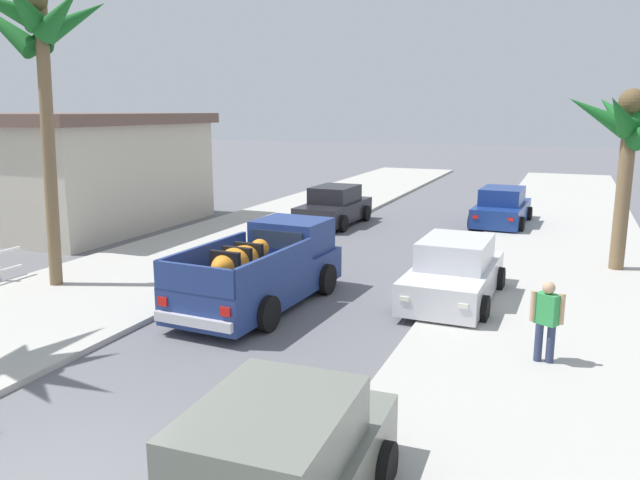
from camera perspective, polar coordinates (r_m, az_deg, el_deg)
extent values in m
cube|color=#B2AFA8|center=(20.38, -10.73, -0.88)|extent=(5.38, 60.00, 0.12)
cube|color=#B2AFA8|center=(17.25, 21.07, -3.82)|extent=(5.38, 60.00, 0.12)
cube|color=silver|center=(19.72, -7.57, -1.23)|extent=(0.16, 60.00, 0.10)
cube|color=silver|center=(17.30, 16.79, -3.51)|extent=(0.16, 60.00, 0.10)
cube|color=navy|center=(14.44, -5.53, -3.80)|extent=(2.19, 5.20, 0.80)
cube|color=navy|center=(15.61, -2.59, 0.45)|extent=(1.80, 1.59, 0.80)
cube|color=#283342|center=(14.95, -3.95, 0.01)|extent=(1.38, 0.13, 0.44)
cube|color=#283342|center=(16.27, -1.35, 1.00)|extent=(1.46, 0.14, 0.48)
cube|color=navy|center=(14.06, -10.56, -1.52)|extent=(0.28, 3.30, 0.56)
cube|color=navy|center=(13.10, -4.07, -2.33)|extent=(0.28, 3.30, 0.56)
cube|color=navy|center=(12.25, -11.58, -3.56)|extent=(1.88, 0.20, 0.56)
cube|color=silver|center=(12.43, -11.67, -7.39)|extent=(1.83, 0.22, 0.20)
cylinder|color=black|center=(16.25, -5.74, -2.83)|extent=(0.30, 0.77, 0.76)
cylinder|color=black|center=(15.36, 0.56, -3.63)|extent=(0.30, 0.77, 0.76)
cylinder|color=black|center=(13.92, -11.96, -5.56)|extent=(0.30, 0.77, 0.76)
cylinder|color=black|center=(12.87, -4.93, -6.78)|extent=(0.30, 0.77, 0.76)
cube|color=red|center=(12.81, -14.35, -5.53)|extent=(0.22, 0.05, 0.18)
cube|color=red|center=(11.94, -8.74, -6.57)|extent=(0.22, 0.05, 0.18)
ellipsoid|color=orange|center=(13.48, -7.65, -1.92)|extent=(0.79, 1.74, 0.60)
sphere|color=orange|center=(14.24, -5.60, -0.79)|extent=(0.44, 0.44, 0.44)
cube|color=black|center=(13.10, -8.76, -2.35)|extent=(0.72, 0.16, 0.61)
cube|color=black|center=(13.48, -7.65, -1.92)|extent=(0.72, 0.16, 0.61)
cube|color=black|center=(13.86, -6.61, -1.50)|extent=(0.72, 0.16, 0.61)
cube|color=navy|center=(25.41, 16.43, 2.45)|extent=(1.94, 4.27, 0.72)
cube|color=navy|center=(25.21, 16.48, 3.94)|extent=(1.61, 2.16, 0.64)
cube|color=#283342|center=(26.17, 16.79, 4.15)|extent=(1.37, 0.14, 0.52)
cube|color=#283342|center=(24.26, 16.15, 3.61)|extent=(1.34, 0.14, 0.50)
cylinder|color=black|center=(26.85, 14.90, 2.55)|extent=(0.25, 0.65, 0.64)
cylinder|color=black|center=(26.61, 18.73, 2.24)|extent=(0.25, 0.65, 0.64)
cylinder|color=black|center=(24.32, 13.85, 1.66)|extent=(0.25, 0.65, 0.64)
cylinder|color=black|center=(24.06, 18.06, 1.31)|extent=(0.25, 0.65, 0.64)
cube|color=red|center=(23.43, 14.15, 2.08)|extent=(0.20, 0.05, 0.12)
cube|color=white|center=(27.55, 15.81, 3.34)|extent=(0.20, 0.05, 0.10)
cube|color=red|center=(23.24, 17.22, 1.83)|extent=(0.20, 0.05, 0.12)
cube|color=white|center=(27.40, 18.36, 3.13)|extent=(0.20, 0.05, 0.10)
cube|color=slate|center=(6.69, -4.53, -17.46)|extent=(1.59, 2.15, 0.64)
cube|color=#283342|center=(7.49, -1.34, -14.22)|extent=(1.34, 0.12, 0.50)
cylinder|color=black|center=(7.87, 5.89, -20.19)|extent=(0.24, 0.65, 0.64)
cylinder|color=black|center=(8.42, -6.71, -17.90)|extent=(0.24, 0.65, 0.64)
cube|color=red|center=(8.45, 5.52, -15.26)|extent=(0.20, 0.05, 0.12)
cube|color=red|center=(8.81, -2.72, -14.01)|extent=(0.20, 0.05, 0.12)
cube|color=black|center=(24.70, 1.29, 2.67)|extent=(1.88, 4.25, 0.72)
cube|color=black|center=(24.70, 1.39, 4.26)|extent=(1.58, 2.14, 0.64)
cube|color=#283342|center=(23.81, 0.50, 3.93)|extent=(1.37, 0.12, 0.52)
cube|color=#283342|center=(25.59, 2.22, 4.48)|extent=(1.34, 0.12, 0.50)
cylinder|color=black|center=(23.22, 2.12, 1.53)|extent=(0.24, 0.65, 0.64)
cylinder|color=black|center=(23.93, -1.90, 1.84)|extent=(0.24, 0.65, 0.64)
cylinder|color=black|center=(25.62, 4.27, 2.49)|extent=(0.24, 0.65, 0.64)
cylinder|color=black|center=(26.27, 0.56, 2.75)|extent=(0.24, 0.65, 0.64)
cube|color=red|center=(26.41, 4.32, 3.48)|extent=(0.20, 0.05, 0.12)
cube|color=white|center=(22.54, 0.69, 1.97)|extent=(0.20, 0.05, 0.10)
cube|color=red|center=(26.86, 1.77, 3.65)|extent=(0.20, 0.05, 0.12)
cube|color=white|center=(23.04, -2.13, 2.18)|extent=(0.20, 0.05, 0.10)
cube|color=silver|center=(15.01, 12.23, -3.67)|extent=(1.85, 4.24, 0.72)
cube|color=silver|center=(14.94, 12.42, -1.06)|extent=(1.56, 2.13, 0.64)
cube|color=#283342|center=(14.02, 11.65, -1.96)|extent=(1.37, 0.11, 0.52)
cube|color=#283342|center=(15.88, 13.10, -0.40)|extent=(1.34, 0.11, 0.50)
cylinder|color=black|center=(13.70, 14.84, -6.25)|extent=(0.23, 0.64, 0.64)
cylinder|color=black|center=(14.05, 7.52, -5.49)|extent=(0.23, 0.64, 0.64)
cylinder|color=black|center=(16.18, 16.25, -3.54)|extent=(0.23, 0.64, 0.64)
cylinder|color=black|center=(16.47, 10.01, -2.96)|extent=(0.23, 0.64, 0.64)
cube|color=red|center=(16.91, 15.76, -1.72)|extent=(0.20, 0.04, 0.12)
cube|color=white|center=(12.89, 13.09, -5.96)|extent=(0.20, 0.04, 0.10)
cube|color=red|center=(17.11, 11.56, -1.35)|extent=(0.20, 0.04, 0.12)
cube|color=white|center=(13.14, 7.79, -5.41)|extent=(0.20, 0.04, 0.10)
cylinder|color=brown|center=(18.96, 26.24, 4.20)|extent=(0.39, 0.47, 4.72)
cone|color=#196023|center=(19.41, 25.51, 10.65)|extent=(1.32, 1.57, 1.20)
cone|color=#196023|center=(18.77, 24.23, 10.62)|extent=(1.77, 0.61, 1.30)
cone|color=#196023|center=(18.12, 25.99, 10.39)|extent=(1.15, 1.68, 1.32)
sphere|color=brown|center=(18.84, 26.91, 11.32)|extent=(0.71, 0.71, 0.71)
cylinder|color=brown|center=(16.83, -23.78, 7.62)|extent=(0.31, 0.60, 7.07)
cone|color=#196023|center=(16.40, -22.89, 18.78)|extent=(1.57, 0.63, 1.35)
cone|color=#196023|center=(17.26, -21.67, 18.44)|extent=(1.31, 1.93, 1.40)
cone|color=#196023|center=(17.86, -23.55, 17.75)|extent=(1.36, 1.99, 1.57)
cone|color=#196023|center=(17.55, -27.42, 17.34)|extent=(2.02, 0.86, 1.68)
cone|color=#196023|center=(16.93, -27.49, 18.74)|extent=(1.48, 1.61, 1.08)
cone|color=#196023|center=(16.28, -25.87, 19.03)|extent=(1.14, 1.69, 1.16)
cube|color=beige|center=(27.19, -23.88, 5.60)|extent=(10.12, 8.50, 3.98)
cube|color=brown|center=(27.08, -24.27, 10.21)|extent=(10.62, 9.00, 0.40)
cylinder|color=navy|center=(11.75, 19.52, -9.14)|extent=(0.14, 0.14, 0.82)
cylinder|color=navy|center=(11.75, 20.50, -9.22)|extent=(0.14, 0.14, 0.82)
cube|color=green|center=(11.53, 20.25, -6.00)|extent=(0.44, 0.38, 0.55)
sphere|color=tan|center=(11.43, 20.39, -4.16)|extent=(0.22, 0.22, 0.22)
cylinder|color=tan|center=(11.53, 19.07, -5.77)|extent=(0.09, 0.09, 0.55)
cylinder|color=tan|center=(11.52, 21.46, -5.96)|extent=(0.09, 0.09, 0.55)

